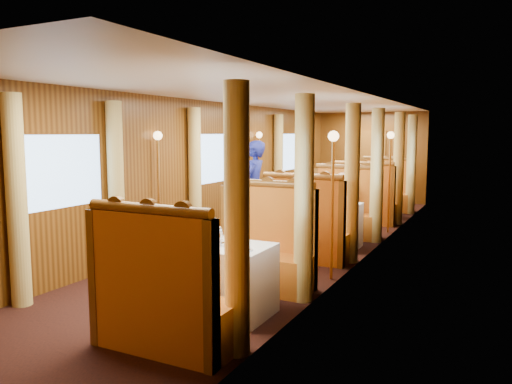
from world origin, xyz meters
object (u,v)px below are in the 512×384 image
Objects in this scene: banquette_far_fwd at (365,204)px; banquette_far_aft at (386,194)px; banquette_near_fwd at (162,304)px; banquette_near_aft at (263,254)px; teapot_left at (203,239)px; steward at (254,188)px; table_near at (221,279)px; table_far at (376,200)px; banquette_mid_aft at (345,214)px; teapot_back at (219,236)px; banquette_mid_fwd at (305,233)px; fruit_plate at (243,248)px; passenger at (341,198)px; rose_vase_far at (377,176)px; table_mid at (327,225)px; teapot_right at (217,241)px; rose_vase_mid at (327,193)px; tea_tray at (206,244)px.

banquette_far_fwd and banquette_far_aft have the same top height.
banquette_near_fwd and banquette_near_aft have the same top height.
steward is (-1.41, 3.94, 0.08)m from teapot_left.
steward is (-1.57, 3.85, 0.52)m from table_near.
banquette_mid_aft is at bearing -90.00° from table_far.
steward is at bearing 89.48° from teapot_back.
banquette_far_aft is (0.00, 3.50, 0.00)m from banquette_mid_aft.
banquette_mid_fwd is 2.61m from teapot_left.
banquette_mid_aft is (0.00, 2.03, 0.00)m from banquette_mid_fwd.
fruit_plate is 0.26× the size of passenger.
banquette_near_fwd reaches higher than rose_vase_far.
teapot_left is at bearing 99.58° from banquette_near_fwd.
steward is at bearing 167.52° from table_mid.
teapot_right is at bearing -89.94° from table_far.
banquette_far_fwd is 6.73× the size of fruit_plate.
fruit_plate is at bearing -82.79° from banquette_mid_fwd.
teapot_back is at bearing -90.54° from banquette_far_aft.
table_near and table_far have the same top height.
banquette_mid_fwd is at bearing -90.00° from table_far.
fruit_plate is (0.33, -2.60, 0.35)m from banquette_mid_fwd.
banquette_mid_fwd is 1.82m from passenger.
banquette_mid_fwd is 3.72× the size of rose_vase_mid.
banquette_near_fwd is at bearing -90.00° from passenger.
banquette_far_fwd reaches higher than teapot_left.
banquette_mid_fwd is 2.43m from teapot_back.
steward reaches higher than banquette_far_fwd.
table_mid is at bearing 90.00° from banquette_near_aft.
teapot_left is 0.45× the size of rose_vase_mid.
tea_tray is at bearing -91.95° from rose_vase_mid.
banquette_mid_aft is at bearing 108.23° from steward.
rose_vase_far is (-0.00, 1.03, 0.50)m from banquette_far_fwd.
table_near is 0.78× the size of banquette_mid_aft.
banquette_far_aft is 3.72× the size of rose_vase_far.
steward is (-1.57, -3.15, 0.52)m from table_far.
rose_vase_mid is at bearing 90.22° from table_near.
banquette_far_fwd is 8.31× the size of teapot_left.
passenger is (-0.33, 4.39, -0.03)m from fruit_plate.
banquette_far_fwd is 3.94× the size of tea_tray.
banquette_near_aft is 3.94× the size of tea_tray.
rose_vase_mid reaches higher than teapot_left.
steward reaches higher than passenger.
table_near is at bearing -89.78° from rose_vase_mid.
banquette_mid_aft is 0.40m from passenger.
banquette_near_aft is (0.00, 1.01, 0.05)m from table_near.
teapot_right is 0.86× the size of teapot_back.
rose_vase_far is (-0.00, 6.00, 0.50)m from banquette_near_aft.
teapot_back is 0.80× the size of fruit_plate.
banquette_near_aft is 8.31× the size of teapot_left.
banquette_near_fwd is (0.00, -1.01, 0.05)m from table_near.
passenger is (0.13, 4.35, -0.02)m from tea_tray.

